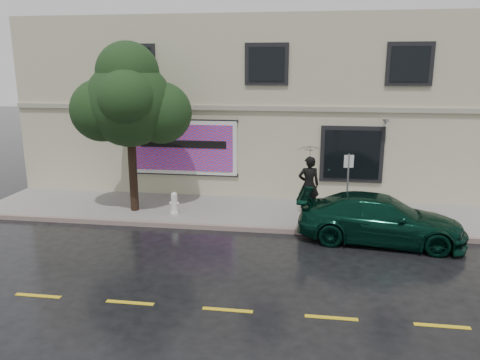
# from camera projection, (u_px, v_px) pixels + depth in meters

# --- Properties ---
(ground) EXTENTS (90.00, 90.00, 0.00)m
(ground) POSITION_uv_depth(u_px,v_px,m) (248.00, 249.00, 13.42)
(ground) COLOR black
(ground) RESTS_ON ground
(sidewalk) EXTENTS (20.00, 3.50, 0.15)m
(sidewalk) POSITION_uv_depth(u_px,v_px,m) (260.00, 213.00, 16.53)
(sidewalk) COLOR gray
(sidewalk) RESTS_ON ground
(curb) EXTENTS (20.00, 0.18, 0.16)m
(curb) POSITION_uv_depth(u_px,v_px,m) (255.00, 229.00, 14.85)
(curb) COLOR slate
(curb) RESTS_ON ground
(road_marking) EXTENTS (19.00, 0.12, 0.01)m
(road_marking) POSITION_uv_depth(u_px,v_px,m) (228.00, 310.00, 10.06)
(road_marking) COLOR gold
(road_marking) RESTS_ON ground
(building) EXTENTS (20.00, 8.12, 7.00)m
(building) POSITION_uv_depth(u_px,v_px,m) (274.00, 103.00, 21.25)
(building) COLOR #B8AD94
(building) RESTS_ON ground
(billboard) EXTENTS (4.30, 0.16, 2.20)m
(billboard) POSITION_uv_depth(u_px,v_px,m) (183.00, 148.00, 18.13)
(billboard) COLOR white
(billboard) RESTS_ON ground
(car) EXTENTS (5.03, 2.67, 1.40)m
(car) POSITION_uv_depth(u_px,v_px,m) (380.00, 219.00, 13.87)
(car) COLOR black
(car) RESTS_ON ground
(pedestrian) EXTENTS (0.81, 0.62, 2.01)m
(pedestrian) POSITION_uv_depth(u_px,v_px,m) (309.00, 185.00, 16.04)
(pedestrian) COLOR black
(pedestrian) RESTS_ON sidewalk
(umbrella) EXTENTS (1.21, 1.21, 0.70)m
(umbrella) POSITION_uv_depth(u_px,v_px,m) (310.00, 146.00, 15.72)
(umbrella) COLOR black
(umbrella) RESTS_ON pedestrian
(street_tree) EXTENTS (2.93, 2.93, 5.21)m
(street_tree) POSITION_uv_depth(u_px,v_px,m) (129.00, 104.00, 15.74)
(street_tree) COLOR black
(street_tree) RESTS_ON sidewalk
(fire_hydrant) EXTENTS (0.32, 0.30, 0.78)m
(fire_hydrant) POSITION_uv_depth(u_px,v_px,m) (174.00, 203.00, 16.09)
(fire_hydrant) COLOR silver
(fire_hydrant) RESTS_ON sidewalk
(sign_pole) EXTENTS (0.30, 0.07, 2.40)m
(sign_pole) POSITION_uv_depth(u_px,v_px,m) (348.00, 184.00, 14.28)
(sign_pole) COLOR gray
(sign_pole) RESTS_ON sidewalk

